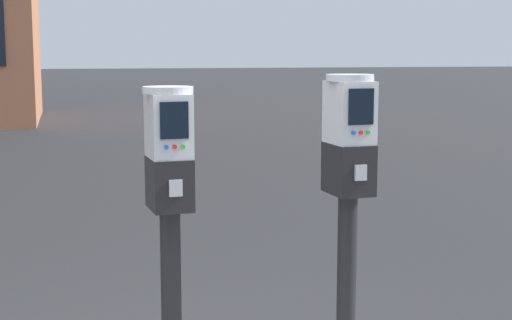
# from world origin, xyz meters

# --- Properties ---
(parking_meter_near_kerb) EXTENTS (0.23, 0.26, 1.50)m
(parking_meter_near_kerb) POSITION_xyz_m (-0.02, -0.20, 1.17)
(parking_meter_near_kerb) COLOR black
(parking_meter_near_kerb) RESTS_ON sidewalk_slab
(parking_meter_twin_adjacent) EXTENTS (0.23, 0.26, 1.54)m
(parking_meter_twin_adjacent) POSITION_xyz_m (0.81, -0.20, 1.20)
(parking_meter_twin_adjacent) COLOR black
(parking_meter_twin_adjacent) RESTS_ON sidewalk_slab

